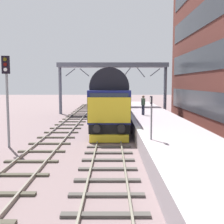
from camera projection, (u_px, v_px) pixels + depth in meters
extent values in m
plane|color=slate|center=(109.00, 138.00, 18.89)|extent=(140.00, 140.00, 0.00)
cube|color=gray|center=(98.00, 137.00, 18.88)|extent=(0.07, 60.00, 0.15)
cube|color=gray|center=(120.00, 137.00, 18.88)|extent=(0.07, 60.00, 0.15)
cube|color=#494541|center=(105.00, 215.00, 7.78)|extent=(2.50, 0.26, 0.09)
cube|color=#494541|center=(106.00, 195.00, 9.17)|extent=(2.50, 0.26, 0.09)
cube|color=#494541|center=(107.00, 180.00, 10.56)|extent=(2.50, 0.26, 0.09)
cube|color=#494541|center=(108.00, 169.00, 11.94)|extent=(2.50, 0.26, 0.09)
cube|color=#494541|center=(108.00, 160.00, 13.33)|extent=(2.50, 0.26, 0.09)
cube|color=#494541|center=(108.00, 153.00, 14.72)|extent=(2.50, 0.26, 0.09)
cube|color=#494541|center=(109.00, 147.00, 16.11)|extent=(2.50, 0.26, 0.09)
cube|color=#494541|center=(109.00, 142.00, 17.50)|extent=(2.50, 0.26, 0.09)
cube|color=#494541|center=(109.00, 137.00, 18.88)|extent=(2.50, 0.26, 0.09)
cube|color=#494541|center=(109.00, 134.00, 20.27)|extent=(2.50, 0.26, 0.09)
cube|color=#494541|center=(109.00, 130.00, 21.66)|extent=(2.50, 0.26, 0.09)
cube|color=#494541|center=(110.00, 128.00, 23.05)|extent=(2.50, 0.26, 0.09)
cube|color=#494541|center=(110.00, 125.00, 24.44)|extent=(2.50, 0.26, 0.09)
cube|color=#494541|center=(110.00, 123.00, 25.82)|extent=(2.50, 0.26, 0.09)
cube|color=#494541|center=(110.00, 121.00, 27.21)|extent=(2.50, 0.26, 0.09)
cube|color=#494541|center=(110.00, 119.00, 28.60)|extent=(2.50, 0.26, 0.09)
cube|color=#494541|center=(110.00, 117.00, 29.99)|extent=(2.50, 0.26, 0.09)
cube|color=#494541|center=(110.00, 116.00, 31.38)|extent=(2.50, 0.26, 0.09)
cube|color=#494541|center=(110.00, 114.00, 32.76)|extent=(2.50, 0.26, 0.09)
cube|color=#494541|center=(110.00, 113.00, 34.15)|extent=(2.50, 0.26, 0.09)
cube|color=#494541|center=(110.00, 112.00, 35.54)|extent=(2.50, 0.26, 0.09)
cube|color=#494541|center=(110.00, 111.00, 36.93)|extent=(2.50, 0.26, 0.09)
cube|color=#494541|center=(110.00, 110.00, 38.32)|extent=(2.50, 0.26, 0.09)
cube|color=#494541|center=(110.00, 109.00, 39.70)|extent=(2.50, 0.26, 0.09)
cube|color=#494541|center=(110.00, 108.00, 41.09)|extent=(2.50, 0.26, 0.09)
cube|color=#494541|center=(111.00, 107.00, 42.48)|extent=(2.50, 0.26, 0.09)
cube|color=#494541|center=(111.00, 106.00, 43.87)|extent=(2.50, 0.26, 0.09)
cube|color=#494541|center=(111.00, 106.00, 45.26)|extent=(2.50, 0.26, 0.09)
cube|color=#494541|center=(111.00, 105.00, 46.64)|extent=(2.50, 0.26, 0.09)
cube|color=#494541|center=(111.00, 104.00, 48.03)|extent=(2.50, 0.26, 0.09)
cube|color=slate|center=(45.00, 137.00, 18.88)|extent=(0.07, 60.00, 0.15)
cube|color=slate|center=(66.00, 137.00, 18.88)|extent=(0.07, 60.00, 0.15)
cube|color=#474437|center=(17.00, 175.00, 11.18)|extent=(2.50, 0.26, 0.09)
cube|color=#474437|center=(31.00, 161.00, 13.10)|extent=(2.50, 0.26, 0.09)
cube|color=#474437|center=(41.00, 151.00, 15.03)|extent=(2.50, 0.26, 0.09)
cube|color=#474437|center=(49.00, 144.00, 16.95)|extent=(2.50, 0.26, 0.09)
cube|color=#474437|center=(56.00, 137.00, 18.88)|extent=(2.50, 0.26, 0.09)
cube|color=#474437|center=(61.00, 132.00, 20.80)|extent=(2.50, 0.26, 0.09)
cube|color=#474437|center=(65.00, 128.00, 22.73)|extent=(2.50, 0.26, 0.09)
cube|color=#474437|center=(69.00, 125.00, 24.66)|extent=(2.50, 0.26, 0.09)
cube|color=#474437|center=(72.00, 122.00, 26.58)|extent=(2.50, 0.26, 0.09)
cube|color=#474437|center=(75.00, 119.00, 28.51)|extent=(2.50, 0.26, 0.09)
cube|color=#474437|center=(77.00, 117.00, 30.43)|extent=(2.50, 0.26, 0.09)
cube|color=#474437|center=(79.00, 115.00, 32.36)|extent=(2.50, 0.26, 0.09)
cube|color=#474437|center=(81.00, 113.00, 34.28)|extent=(2.50, 0.26, 0.09)
cube|color=#474437|center=(82.00, 111.00, 36.21)|extent=(2.50, 0.26, 0.09)
cube|color=#474437|center=(84.00, 110.00, 38.13)|extent=(2.50, 0.26, 0.09)
cube|color=#474437|center=(85.00, 109.00, 40.06)|extent=(2.50, 0.26, 0.09)
cube|color=#474437|center=(86.00, 108.00, 41.98)|extent=(2.50, 0.26, 0.09)
cube|color=#474437|center=(88.00, 106.00, 43.91)|extent=(2.50, 0.26, 0.09)
cube|color=#474437|center=(89.00, 105.00, 45.83)|extent=(2.50, 0.26, 0.09)
cube|color=#474437|center=(90.00, 105.00, 47.76)|extent=(2.50, 0.26, 0.09)
cube|color=#A69AA0|center=(163.00, 131.00, 18.84)|extent=(4.00, 44.00, 1.00)
cube|color=white|center=(135.00, 123.00, 18.79)|extent=(0.30, 44.00, 0.01)
cube|color=black|center=(110.00, 113.00, 26.96)|extent=(2.56, 19.25, 0.60)
cube|color=navy|center=(110.00, 99.00, 26.82)|extent=(2.70, 19.25, 2.10)
cylinder|color=black|center=(110.00, 86.00, 26.70)|extent=(2.56, 17.71, 2.57)
cube|color=yellow|center=(109.00, 110.00, 17.22)|extent=(2.65, 0.08, 1.58)
cube|color=#232D3D|center=(109.00, 98.00, 17.17)|extent=(2.38, 0.04, 0.64)
cube|color=#232D3D|center=(124.00, 96.00, 26.79)|extent=(0.04, 13.47, 0.44)
cylinder|color=black|center=(96.00, 129.00, 17.13)|extent=(0.48, 0.35, 0.48)
cylinder|color=black|center=(121.00, 129.00, 17.13)|extent=(0.48, 0.35, 0.48)
cube|color=yellow|center=(109.00, 138.00, 17.34)|extent=(2.43, 0.36, 0.47)
cylinder|color=black|center=(109.00, 130.00, 19.20)|extent=(1.64, 1.04, 1.04)
cylinder|color=black|center=(109.00, 127.00, 20.29)|extent=(1.64, 1.04, 1.04)
cylinder|color=black|center=(109.00, 125.00, 21.38)|extent=(1.64, 1.04, 1.04)
cylinder|color=black|center=(110.00, 110.00, 32.60)|extent=(1.64, 1.04, 1.04)
cylinder|color=black|center=(110.00, 110.00, 33.69)|extent=(1.64, 1.04, 1.04)
cylinder|color=black|center=(110.00, 109.00, 34.79)|extent=(1.64, 1.04, 1.04)
cylinder|color=gray|center=(7.00, 102.00, 15.95)|extent=(0.14, 0.14, 5.18)
cube|color=black|center=(5.00, 65.00, 15.68)|extent=(0.44, 0.10, 0.99)
cylinder|color=#53470A|center=(5.00, 59.00, 15.59)|extent=(0.20, 0.06, 0.20)
cylinder|color=#500807|center=(5.00, 64.00, 15.61)|extent=(0.20, 0.06, 0.20)
cylinder|color=white|center=(5.00, 70.00, 15.64)|extent=(0.20, 0.06, 0.20)
cylinder|color=slate|center=(151.00, 118.00, 13.30)|extent=(0.08, 0.08, 2.06)
cube|color=black|center=(151.00, 100.00, 13.21)|extent=(0.05, 0.44, 0.36)
cube|color=white|center=(150.00, 100.00, 13.21)|extent=(0.01, 0.20, 0.24)
cylinder|color=#2B2E3D|center=(143.00, 110.00, 23.49)|extent=(0.13, 0.13, 0.84)
cylinder|color=#2B2E3D|center=(142.00, 110.00, 23.67)|extent=(0.13, 0.13, 0.84)
cylinder|color=#4D6949|center=(143.00, 102.00, 23.51)|extent=(0.45, 0.45, 0.56)
sphere|color=brown|center=(143.00, 97.00, 23.47)|extent=(0.22, 0.22, 0.22)
cylinder|color=#4D6949|center=(144.00, 102.00, 23.32)|extent=(0.09, 0.09, 0.52)
cylinder|color=#4D6949|center=(142.00, 101.00, 23.70)|extent=(0.09, 0.09, 0.52)
cylinder|color=slate|center=(60.00, 91.00, 33.48)|extent=(0.36, 0.36, 5.52)
cylinder|color=slate|center=(165.00, 91.00, 33.50)|extent=(0.36, 0.36, 5.52)
cube|color=slate|center=(112.00, 65.00, 33.18)|extent=(12.88, 2.00, 0.50)
cylinder|color=slate|center=(70.00, 72.00, 33.26)|extent=(1.17, 0.10, 0.94)
cylinder|color=slate|center=(84.00, 72.00, 33.26)|extent=(1.14, 0.10, 0.97)
cylinder|color=slate|center=(98.00, 72.00, 33.27)|extent=(1.10, 0.10, 1.02)
cylinder|color=slate|center=(112.00, 72.00, 33.27)|extent=(1.12, 0.10, 1.00)
cylinder|color=slate|center=(126.00, 72.00, 33.27)|extent=(0.95, 0.10, 1.16)
cylinder|color=slate|center=(141.00, 72.00, 33.27)|extent=(0.97, 0.10, 1.14)
cylinder|color=slate|center=(155.00, 72.00, 33.27)|extent=(1.17, 0.10, 0.94)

